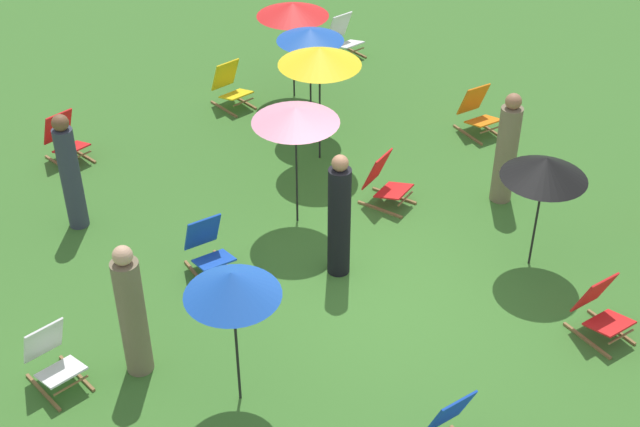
% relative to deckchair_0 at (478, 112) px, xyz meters
% --- Properties ---
extents(ground_plane, '(40.00, 40.00, 0.00)m').
position_rel_deckchair_0_xyz_m(ground_plane, '(-4.10, -1.75, -0.37)').
color(ground_plane, '#386B28').
extents(deckchair_0, '(0.61, 0.84, 0.83)m').
position_rel_deckchair_0_xyz_m(deckchair_0, '(0.00, 0.00, 0.00)').
color(deckchair_0, olive).
rests_on(deckchair_0, ground).
extents(deckchair_1, '(0.54, 0.80, 0.83)m').
position_rel_deckchair_0_xyz_m(deckchair_1, '(-5.64, 3.87, 0.00)').
color(deckchair_1, olive).
rests_on(deckchair_1, ground).
extents(deckchair_2, '(0.48, 0.76, 0.83)m').
position_rel_deckchair_0_xyz_m(deckchair_2, '(-2.53, 3.56, 0.00)').
color(deckchair_2, olive).
rests_on(deckchair_2, ground).
extents(deckchair_3, '(0.50, 0.77, 0.83)m').
position_rel_deckchair_0_xyz_m(deckchair_3, '(-8.20, -0.50, 0.00)').
color(deckchair_3, olive).
rests_on(deckchair_3, ground).
extents(deckchair_6, '(0.60, 0.83, 0.83)m').
position_rel_deckchair_0_xyz_m(deckchair_6, '(-5.64, -0.01, 0.00)').
color(deckchair_6, olive).
rests_on(deckchair_6, ground).
extents(deckchair_7, '(0.58, 0.82, 0.83)m').
position_rel_deckchair_0_xyz_m(deckchair_7, '(-2.80, -4.25, 0.00)').
color(deckchair_7, olive).
rests_on(deckchair_7, ground).
extents(deckchair_9, '(0.65, 0.86, 0.83)m').
position_rel_deckchair_0_xyz_m(deckchair_9, '(-2.71, -0.46, 0.00)').
color(deckchair_9, olive).
rests_on(deckchair_9, ground).
extents(deckchair_11, '(0.51, 0.78, 0.83)m').
position_rel_deckchair_0_xyz_m(deckchair_11, '(0.43, 3.76, 0.00)').
color(deckchair_11, olive).
rests_on(deckchair_11, ground).
extents(umbrella_0, '(1.29, 1.29, 1.96)m').
position_rel_deckchair_0_xyz_m(umbrella_0, '(-2.57, 1.15, 1.44)').
color(umbrella_0, black).
rests_on(umbrella_0, ground).
extents(umbrella_1, '(1.11, 1.11, 1.82)m').
position_rel_deckchair_0_xyz_m(umbrella_1, '(-2.01, 2.00, 1.34)').
color(umbrella_1, black).
rests_on(umbrella_1, ground).
extents(umbrella_2, '(1.27, 1.27, 1.79)m').
position_rel_deckchair_0_xyz_m(umbrella_2, '(-1.46, 3.08, 1.30)').
color(umbrella_2, black).
rests_on(umbrella_2, ground).
extents(umbrella_3, '(1.13, 1.13, 1.70)m').
position_rel_deckchair_0_xyz_m(umbrella_3, '(-2.29, -2.84, 1.18)').
color(umbrella_3, black).
rests_on(umbrella_3, ground).
extents(umbrella_4, '(1.22, 1.22, 1.88)m').
position_rel_deckchair_0_xyz_m(umbrella_4, '(-3.99, 0.07, 1.39)').
color(umbrella_4, black).
rests_on(umbrella_4, ground).
extents(umbrella_5, '(1.05, 1.05, 1.85)m').
position_rel_deckchair_0_xyz_m(umbrella_5, '(-6.77, -2.13, 1.32)').
color(umbrella_5, black).
rests_on(umbrella_5, ground).
extents(person_0, '(0.43, 0.43, 1.81)m').
position_rel_deckchair_0_xyz_m(person_0, '(-7.36, -0.96, 0.49)').
color(person_0, '#72664C').
rests_on(person_0, ground).
extents(person_1, '(0.31, 0.31, 1.83)m').
position_rel_deckchair_0_xyz_m(person_1, '(-4.35, -1.19, 0.50)').
color(person_1, black).
rests_on(person_1, ground).
extents(person_2, '(0.45, 0.45, 1.78)m').
position_rel_deckchair_0_xyz_m(person_2, '(-1.32, -1.57, 0.48)').
color(person_2, '#72664C').
rests_on(person_2, ground).
extents(person_3, '(0.40, 0.40, 1.81)m').
position_rel_deckchair_0_xyz_m(person_3, '(-6.42, 2.13, 0.51)').
color(person_3, '#333847').
rests_on(person_3, ground).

